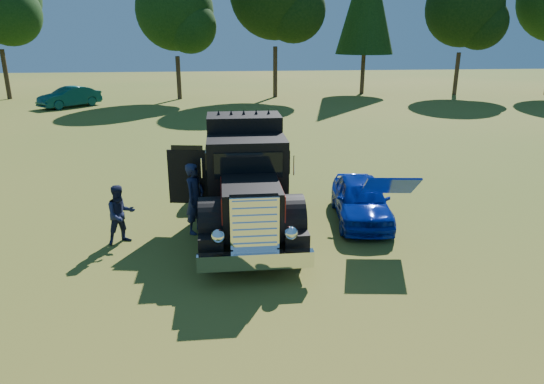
{
  "coord_description": "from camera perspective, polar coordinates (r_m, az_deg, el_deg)",
  "views": [
    {
      "loc": [
        -0.72,
        -11.56,
        5.16
      ],
      "look_at": [
        0.56,
        0.39,
        1.22
      ],
      "focal_mm": 32.0,
      "sensor_mm": 36.0,
      "label": 1
    }
  ],
  "objects": [
    {
      "name": "ground",
      "position": [
        12.68,
        -2.35,
        -5.87
      ],
      "size": [
        120.0,
        120.0,
        0.0
      ],
      "primitive_type": "plane",
      "color": "#3F601C",
      "rests_on": "ground"
    },
    {
      "name": "distant_teal_car",
      "position": [
        39.1,
        -22.72,
        10.28
      ],
      "size": [
        4.22,
        4.23,
        1.46
      ],
      "primitive_type": "imported",
      "rotation": [
        0.0,
        0.0,
        -0.78
      ],
      "color": "#0A2E3C",
      "rests_on": "ground"
    },
    {
      "name": "spectator_near",
      "position": [
        13.1,
        -9.05,
        -0.76
      ],
      "size": [
        0.73,
        0.84,
        1.93
      ],
      "primitive_type": "imported",
      "rotation": [
        0.0,
        0.0,
        1.1
      ],
      "color": "#1A233E",
      "rests_on": "ground"
    },
    {
      "name": "spectator_far",
      "position": [
        12.94,
        -17.38,
        -2.53
      ],
      "size": [
        0.94,
        0.89,
        1.55
      ],
      "primitive_type": "imported",
      "rotation": [
        0.0,
        0.0,
        0.53
      ],
      "color": "#202C4C",
      "rests_on": "ground"
    },
    {
      "name": "diamond_t_truck",
      "position": [
        13.27,
        -3.05,
        1.13
      ],
      "size": [
        3.37,
        7.16,
        3.0
      ],
      "color": "black",
      "rests_on": "ground"
    },
    {
      "name": "hotrod_coupe",
      "position": [
        14.14,
        10.45,
        -0.83
      ],
      "size": [
        1.92,
        4.14,
        1.89
      ],
      "color": "#061B91",
      "rests_on": "ground"
    }
  ]
}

